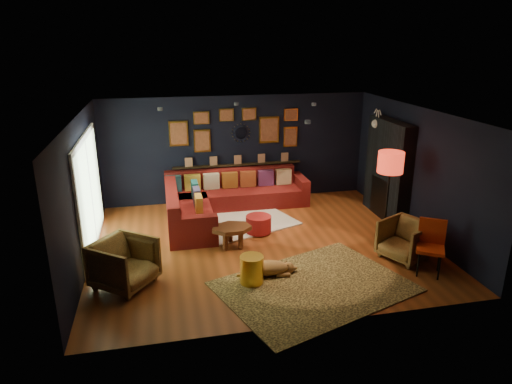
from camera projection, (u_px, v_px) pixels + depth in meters
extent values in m
plane|color=brown|center=(262.00, 244.00, 9.09)|extent=(6.50, 6.50, 0.00)
plane|color=black|center=(237.00, 149.00, 11.21)|extent=(6.50, 0.00, 6.50)
plane|color=black|center=(307.00, 242.00, 6.12)|extent=(6.50, 0.00, 6.50)
plane|color=black|center=(82.00, 193.00, 8.02)|extent=(0.00, 5.50, 5.50)
plane|color=black|center=(417.00, 172.00, 9.32)|extent=(0.00, 5.50, 5.50)
plane|color=silver|center=(262.00, 113.00, 8.25)|extent=(6.50, 6.50, 0.00)
cube|color=maroon|center=(233.00, 198.00, 11.06)|extent=(3.20, 0.95, 0.42)
cube|color=maroon|center=(230.00, 177.00, 11.26)|extent=(3.20, 0.24, 0.46)
cube|color=maroon|center=(300.00, 189.00, 11.37)|extent=(0.22, 0.95, 0.64)
cube|color=maroon|center=(190.00, 218.00, 9.82)|extent=(0.95, 2.20, 0.42)
cube|color=maroon|center=(172.00, 201.00, 9.61)|extent=(0.24, 2.20, 0.46)
cube|color=maroon|center=(194.00, 232.00, 8.86)|extent=(0.95, 0.22, 0.64)
cube|color=#2A5764|center=(173.00, 184.00, 10.79)|extent=(0.38, 0.14, 0.38)
cube|color=gold|center=(192.00, 182.00, 10.88)|extent=(0.38, 0.14, 0.38)
cube|color=#BEB091|center=(211.00, 181.00, 10.97)|extent=(0.38, 0.14, 0.38)
cube|color=brown|center=(230.00, 180.00, 11.06)|extent=(0.38, 0.14, 0.38)
cube|color=brown|center=(248.00, 179.00, 11.15)|extent=(0.38, 0.14, 0.38)
cube|color=#55244E|center=(266.00, 178.00, 11.24)|extent=(0.38, 0.14, 0.38)
cube|color=tan|center=(283.00, 177.00, 11.33)|extent=(0.38, 0.14, 0.38)
cube|color=#165458|center=(195.00, 190.00, 10.37)|extent=(0.14, 0.38, 0.38)
cube|color=#383355|center=(197.00, 197.00, 9.91)|extent=(0.14, 0.38, 0.38)
cube|color=orange|center=(199.00, 204.00, 9.45)|extent=(0.14, 0.38, 0.38)
cube|color=black|center=(238.00, 165.00, 11.27)|extent=(3.20, 0.12, 0.04)
cube|color=gold|center=(179.00, 134.00, 10.76)|extent=(0.45, 0.03, 0.60)
cube|color=#9C5334|center=(179.00, 134.00, 10.75)|extent=(0.38, 0.01, 0.51)
cube|color=gold|center=(202.00, 141.00, 10.94)|extent=(0.40, 0.03, 0.55)
cube|color=#9C5334|center=(202.00, 141.00, 10.92)|extent=(0.34, 0.01, 0.47)
cube|color=gold|center=(201.00, 118.00, 10.76)|extent=(0.38, 0.03, 0.30)
cube|color=#9C5334|center=(201.00, 118.00, 10.74)|extent=(0.32, 0.01, 0.25)
cube|color=gold|center=(269.00, 130.00, 11.20)|extent=(0.50, 0.03, 0.65)
cube|color=#9C5334|center=(269.00, 130.00, 11.18)|extent=(0.42, 0.01, 0.55)
cube|color=gold|center=(290.00, 137.00, 11.38)|extent=(0.35, 0.03, 0.50)
cube|color=#9C5334|center=(291.00, 137.00, 11.36)|extent=(0.30, 0.01, 0.42)
cube|color=gold|center=(291.00, 115.00, 11.20)|extent=(0.35, 0.03, 0.30)
cube|color=#9C5334|center=(291.00, 115.00, 11.18)|extent=(0.30, 0.01, 0.25)
cube|color=gold|center=(226.00, 115.00, 10.86)|extent=(0.35, 0.03, 0.30)
cube|color=#9C5334|center=(227.00, 115.00, 10.85)|extent=(0.30, 0.01, 0.25)
cube|color=gold|center=(249.00, 114.00, 10.97)|extent=(0.35, 0.03, 0.30)
cube|color=#9C5334|center=(249.00, 114.00, 10.96)|extent=(0.30, 0.01, 0.25)
cylinder|color=silver|center=(241.00, 133.00, 11.08)|extent=(0.28, 0.03, 0.28)
cone|color=gold|center=(250.00, 133.00, 11.12)|extent=(0.03, 0.16, 0.03)
cone|color=gold|center=(249.00, 129.00, 11.09)|extent=(0.04, 0.16, 0.04)
cone|color=gold|center=(247.00, 126.00, 11.06)|extent=(0.04, 0.16, 0.04)
cone|color=gold|center=(244.00, 125.00, 11.03)|extent=(0.04, 0.16, 0.04)
cone|color=gold|center=(241.00, 124.00, 11.01)|extent=(0.03, 0.16, 0.03)
cone|color=gold|center=(238.00, 125.00, 11.00)|extent=(0.04, 0.16, 0.04)
cone|color=gold|center=(235.00, 127.00, 11.00)|extent=(0.04, 0.16, 0.04)
cone|color=gold|center=(233.00, 130.00, 11.01)|extent=(0.04, 0.16, 0.04)
cone|color=gold|center=(232.00, 133.00, 11.03)|extent=(0.03, 0.16, 0.03)
cone|color=gold|center=(233.00, 137.00, 11.06)|extent=(0.04, 0.16, 0.04)
cone|color=gold|center=(235.00, 140.00, 11.10)|extent=(0.04, 0.16, 0.04)
cone|color=gold|center=(238.00, 141.00, 11.13)|extent=(0.04, 0.16, 0.04)
cone|color=gold|center=(241.00, 142.00, 11.15)|extent=(0.03, 0.16, 0.03)
cone|color=gold|center=(245.00, 141.00, 11.16)|extent=(0.04, 0.16, 0.04)
cone|color=gold|center=(247.00, 139.00, 11.16)|extent=(0.04, 0.16, 0.04)
cone|color=gold|center=(249.00, 136.00, 11.15)|extent=(0.04, 0.16, 0.04)
cube|color=black|center=(388.00, 170.00, 10.18)|extent=(0.30, 1.60, 2.20)
cube|color=black|center=(383.00, 197.00, 10.38)|extent=(0.20, 0.80, 0.90)
cone|color=white|center=(385.00, 123.00, 10.36)|extent=(0.35, 0.28, 0.28)
sphere|color=white|center=(376.00, 124.00, 10.32)|extent=(0.20, 0.20, 0.20)
cylinder|color=white|center=(379.00, 117.00, 10.21)|extent=(0.02, 0.10, 0.28)
cylinder|color=white|center=(376.00, 116.00, 10.32)|extent=(0.02, 0.10, 0.28)
cube|color=white|center=(90.00, 193.00, 8.65)|extent=(0.04, 2.80, 2.20)
cube|color=#BEE2AC|center=(91.00, 193.00, 8.65)|extent=(0.01, 2.60, 2.00)
cube|color=white|center=(91.00, 193.00, 8.65)|extent=(0.02, 0.06, 2.00)
cylinder|color=black|center=(160.00, 109.00, 9.01)|extent=(0.10, 0.10, 0.06)
cylinder|color=black|center=(236.00, 104.00, 9.70)|extent=(0.10, 0.10, 0.06)
cylinder|color=black|center=(314.00, 104.00, 9.65)|extent=(0.10, 0.10, 0.06)
cylinder|color=black|center=(308.00, 122.00, 7.64)|extent=(0.10, 0.10, 0.06)
cube|color=beige|center=(243.00, 222.00, 10.11)|extent=(2.54, 2.19, 0.03)
cube|color=tan|center=(314.00, 287.00, 7.51)|extent=(3.52, 3.01, 0.02)
cylinder|color=#572812|center=(225.00, 242.00, 8.74)|extent=(0.10, 0.10, 0.32)
cylinder|color=#572812|center=(241.00, 240.00, 8.80)|extent=(0.10, 0.10, 0.32)
cylinder|color=#572812|center=(230.00, 234.00, 9.09)|extent=(0.10, 0.10, 0.32)
cylinder|color=maroon|center=(259.00, 224.00, 9.54)|extent=(0.53, 0.53, 0.35)
imported|color=gold|center=(124.00, 261.00, 7.43)|extent=(1.17, 1.18, 0.89)
imported|color=gold|center=(405.00, 238.00, 8.39)|extent=(1.00, 1.03, 0.80)
cylinder|color=gold|center=(252.00, 270.00, 7.56)|extent=(0.39, 0.39, 0.49)
cylinder|color=black|center=(418.00, 264.00, 7.78)|extent=(0.03, 0.03, 0.47)
cylinder|color=black|center=(439.00, 267.00, 7.66)|extent=(0.03, 0.03, 0.47)
cylinder|color=black|center=(419.00, 256.00, 8.08)|extent=(0.03, 0.03, 0.47)
cylinder|color=black|center=(439.00, 259.00, 7.97)|extent=(0.03, 0.03, 0.47)
cube|color=red|center=(430.00, 249.00, 7.79)|extent=(0.62, 0.62, 0.06)
cube|color=red|center=(432.00, 231.00, 7.89)|extent=(0.41, 0.28, 0.45)
cylinder|color=black|center=(383.00, 237.00, 9.34)|extent=(0.30, 0.30, 0.04)
cylinder|color=black|center=(387.00, 203.00, 9.09)|extent=(0.04, 0.04, 1.47)
cylinder|color=red|center=(391.00, 162.00, 8.82)|extent=(0.50, 0.50, 0.41)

